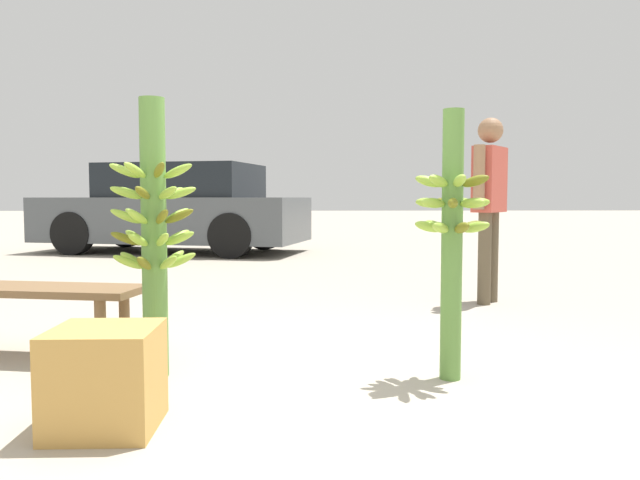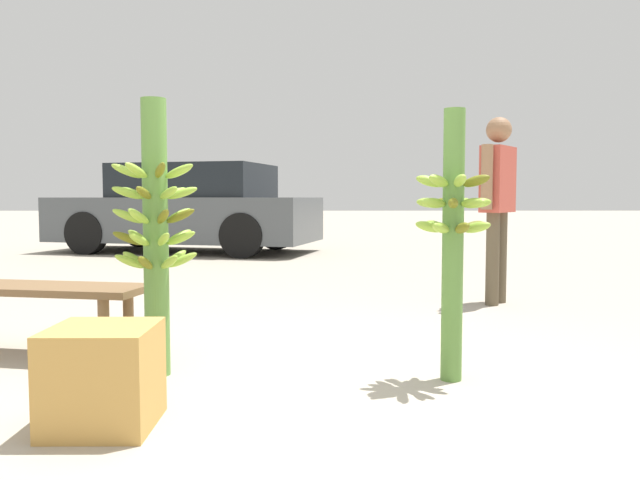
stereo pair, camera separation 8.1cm
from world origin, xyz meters
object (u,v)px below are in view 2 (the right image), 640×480
(banana_stalk_center, at_px, (453,233))
(market_bench, at_px, (11,294))
(produce_crate, at_px, (103,377))
(parked_car, at_px, (188,210))
(vendor_person, at_px, (498,193))
(banana_stalk_left, at_px, (156,232))

(banana_stalk_center, distance_m, market_bench, 2.49)
(banana_stalk_center, height_order, produce_crate, banana_stalk_center)
(parked_car, height_order, produce_crate, parked_car)
(parked_car, bearing_deg, produce_crate, -156.16)
(vendor_person, relative_size, produce_crate, 3.94)
(banana_stalk_left, distance_m, vendor_person, 3.14)
(banana_stalk_left, xyz_separation_m, vendor_person, (2.32, 2.10, 0.21))
(market_bench, bearing_deg, parked_car, 103.85)
(parked_car, bearing_deg, banana_stalk_left, -155.03)
(parked_car, bearing_deg, market_bench, -162.24)
(market_bench, height_order, parked_car, parked_car)
(banana_stalk_left, xyz_separation_m, market_bench, (-0.94, 0.43, -0.38))
(banana_stalk_left, height_order, vendor_person, vendor_person)
(banana_stalk_left, bearing_deg, vendor_person, 42.15)
(vendor_person, relative_size, parked_car, 0.34)
(produce_crate, bearing_deg, market_bench, 128.48)
(vendor_person, distance_m, produce_crate, 3.74)
(market_bench, bearing_deg, produce_crate, -40.79)
(banana_stalk_center, distance_m, parked_car, 7.78)
(banana_stalk_center, xyz_separation_m, produce_crate, (-1.50, -0.62, -0.53))
(banana_stalk_center, xyz_separation_m, vendor_person, (0.85, 2.20, 0.21))
(banana_stalk_center, height_order, market_bench, banana_stalk_center)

